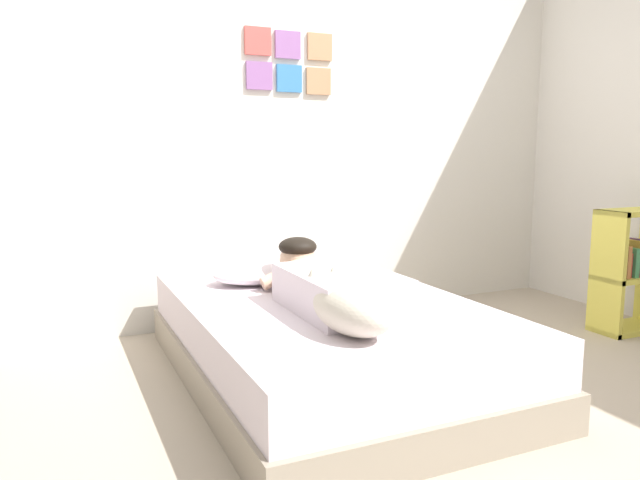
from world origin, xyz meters
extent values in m
plane|color=tan|center=(0.00, 0.00, 0.00)|extent=(12.32, 12.32, 0.00)
cube|color=silver|center=(0.00, 1.37, 1.25)|extent=(4.16, 0.10, 2.50)
cube|color=#8C5999|center=(-0.20, 1.31, 1.56)|extent=(0.17, 0.02, 0.17)
cube|color=#3372B2|center=(0.00, 1.31, 1.55)|extent=(0.17, 0.02, 0.17)
cube|color=tan|center=(0.20, 1.31, 1.54)|extent=(0.17, 0.02, 0.17)
cube|color=#CC4C47|center=(-0.21, 1.31, 1.76)|extent=(0.17, 0.02, 0.17)
cube|color=#8C5999|center=(-0.01, 1.31, 1.75)|extent=(0.17, 0.02, 0.17)
cube|color=tan|center=(0.21, 1.31, 1.76)|extent=(0.17, 0.02, 0.17)
cube|color=gray|center=(-0.24, 0.23, 0.09)|extent=(1.32, 1.98, 0.17)
cube|color=silver|center=(-0.24, 0.23, 0.28)|extent=(1.28, 1.92, 0.21)
ellipsoid|color=silver|center=(-0.41, 0.73, 0.44)|extent=(0.52, 0.32, 0.11)
cube|color=silver|center=(-0.26, 0.04, 0.47)|extent=(0.42, 0.64, 0.18)
ellipsoid|color=#D8AD8E|center=(-0.26, 0.38, 0.49)|extent=(0.32, 0.20, 0.16)
sphere|color=#D8AD8E|center=(-0.26, 0.54, 0.53)|extent=(0.19, 0.19, 0.19)
ellipsoid|color=black|center=(-0.26, 0.54, 0.60)|extent=(0.20, 0.20, 0.10)
cylinder|color=#D8AD8E|center=(-0.36, 0.52, 0.46)|extent=(0.23, 0.07, 0.14)
cylinder|color=#D8AD8E|center=(-0.16, 0.52, 0.46)|extent=(0.23, 0.07, 0.14)
ellipsoid|color=beige|center=(-0.37, -0.28, 0.48)|extent=(0.26, 0.48, 0.20)
sphere|color=beige|center=(-0.33, -0.02, 0.50)|extent=(0.15, 0.15, 0.15)
cone|color=#A79F8E|center=(-0.42, 0.00, 0.57)|extent=(0.05, 0.05, 0.05)
cone|color=#A79F8E|center=(-0.32, 0.00, 0.57)|extent=(0.05, 0.05, 0.05)
cylinder|color=white|center=(-0.16, 0.62, 0.42)|extent=(0.09, 0.09, 0.07)
torus|color=white|center=(-0.10, 0.62, 0.42)|extent=(0.05, 0.01, 0.05)
cube|color=black|center=(-0.28, 0.01, 0.39)|extent=(0.07, 0.14, 0.01)
cube|color=#D8CC4C|center=(1.57, 0.16, 0.38)|extent=(0.03, 0.24, 0.75)
cube|color=#D8CC4C|center=(1.78, 0.16, 0.01)|extent=(0.45, 0.24, 0.03)
cube|color=#D8CC4C|center=(1.78, 0.16, 0.34)|extent=(0.45, 0.24, 0.03)
cube|color=#D8CC4C|center=(1.78, 0.16, 0.73)|extent=(0.45, 0.24, 0.03)
cube|color=#3866A5|center=(1.60, 0.16, 0.45)|extent=(0.03, 0.17, 0.19)
cube|color=#BF723F|center=(1.64, 0.16, 0.45)|extent=(0.03, 0.19, 0.19)
cube|color=#B23833|center=(1.67, 0.16, 0.43)|extent=(0.02, 0.16, 0.15)
cube|color=#3F8C59|center=(1.71, 0.16, 0.44)|extent=(0.04, 0.19, 0.17)
cube|color=#B23833|center=(1.75, 0.16, 0.43)|extent=(0.03, 0.18, 0.15)
cube|color=gold|center=(1.79, 0.16, 0.46)|extent=(0.03, 0.20, 0.21)
cube|color=#724C8C|center=(1.83, 0.16, 0.46)|extent=(0.02, 0.15, 0.21)
camera|label=1|loc=(-1.45, -2.35, 1.10)|focal=34.03mm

